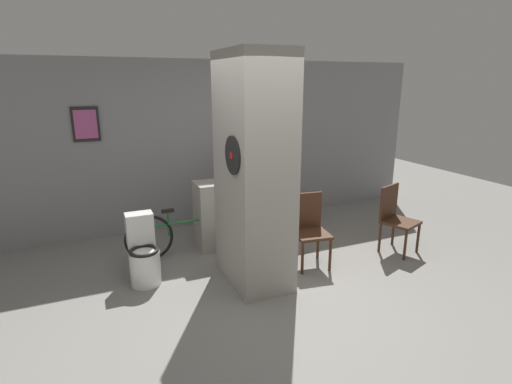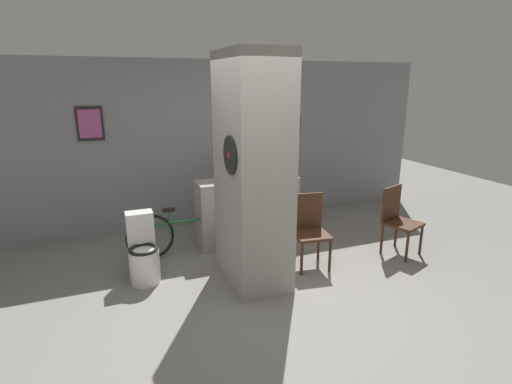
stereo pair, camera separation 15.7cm
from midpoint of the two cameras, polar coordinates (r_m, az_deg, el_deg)
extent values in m
plane|color=gray|center=(4.47, 0.72, -15.10)|extent=(14.00, 14.00, 0.00)
cube|color=gray|center=(6.41, -8.98, 6.62)|extent=(8.00, 0.06, 2.60)
cube|color=black|center=(6.11, -23.85, 8.85)|extent=(0.36, 0.02, 0.48)
cube|color=#B24C8C|center=(6.10, -23.85, 8.84)|extent=(0.30, 0.01, 0.39)
cube|color=black|center=(6.86, 3.40, 9.48)|extent=(0.44, 0.02, 0.34)
cube|color=#E0CC4C|center=(6.85, 3.45, 9.46)|extent=(0.36, 0.01, 0.28)
cube|color=black|center=(6.51, -2.99, 11.80)|extent=(0.28, 0.02, 0.38)
cube|color=teal|center=(6.50, -2.95, 11.80)|extent=(0.23, 0.01, 0.31)
cube|color=gray|center=(4.43, -1.33, 2.79)|extent=(0.62, 1.00, 2.60)
cylinder|color=black|center=(4.09, -4.48, 5.23)|extent=(0.03, 0.40, 0.40)
cylinder|color=red|center=(4.08, -4.68, 5.21)|extent=(0.01, 0.07, 0.07)
cube|color=gray|center=(5.76, -2.21, -2.70)|extent=(1.46, 0.44, 0.95)
cylinder|color=white|center=(4.87, -16.44, -10.36)|extent=(0.35, 0.35, 0.40)
torus|color=black|center=(4.79, -16.64, -8.08)|extent=(0.34, 0.34, 0.04)
cube|color=white|center=(4.94, -17.15, -5.09)|extent=(0.31, 0.20, 0.39)
cylinder|color=#422616|center=(4.92, 5.73, -9.42)|extent=(0.04, 0.04, 0.41)
cylinder|color=#422616|center=(5.05, 9.67, -8.87)|extent=(0.04, 0.04, 0.41)
cylinder|color=#422616|center=(5.23, 4.28, -7.80)|extent=(0.04, 0.04, 0.41)
cylinder|color=#422616|center=(5.36, 8.01, -7.33)|extent=(0.04, 0.04, 0.41)
cube|color=#422616|center=(5.05, 7.00, -5.99)|extent=(0.48, 0.48, 0.04)
cube|color=#422616|center=(5.13, 6.27, -2.62)|extent=(0.42, 0.09, 0.46)
cylinder|color=#422616|center=(5.58, 19.78, -7.18)|extent=(0.04, 0.04, 0.41)
cylinder|color=#422616|center=(5.89, 21.44, -6.13)|extent=(0.04, 0.04, 0.41)
cylinder|color=#422616|center=(5.74, 16.52, -6.25)|extent=(0.04, 0.04, 0.41)
cylinder|color=#422616|center=(6.04, 18.31, -5.29)|extent=(0.04, 0.04, 0.41)
cube|color=#422616|center=(5.73, 19.21, -4.10)|extent=(0.54, 0.54, 0.04)
cube|color=#422616|center=(5.74, 17.72, -1.30)|extent=(0.41, 0.17, 0.46)
torus|color=black|center=(5.40, -15.83, -6.41)|extent=(0.63, 0.04, 0.63)
torus|color=black|center=(5.60, -5.31, -5.03)|extent=(0.63, 0.04, 0.63)
cylinder|color=#266633|center=(5.42, -10.55, -4.15)|extent=(0.95, 0.04, 0.04)
cylinder|color=#266633|center=(5.38, -13.23, -4.48)|extent=(0.03, 0.03, 0.32)
cylinder|color=#266633|center=(5.53, -5.85, -3.54)|extent=(0.03, 0.03, 0.29)
cube|color=black|center=(5.32, -13.35, -2.65)|extent=(0.16, 0.06, 0.04)
cylinder|color=#262626|center=(5.49, -5.90, -2.10)|extent=(0.03, 0.42, 0.03)
cylinder|color=#267233|center=(5.69, -0.53, 3.11)|extent=(0.08, 0.08, 0.21)
cylinder|color=#267233|center=(5.66, -0.54, 4.59)|extent=(0.03, 0.03, 0.09)
sphere|color=#333333|center=(5.65, -0.54, 5.14)|extent=(0.03, 0.03, 0.03)
cylinder|color=olive|center=(5.65, 0.92, 2.68)|extent=(0.07, 0.07, 0.14)
cylinder|color=olive|center=(5.63, 0.93, 3.71)|extent=(0.03, 0.03, 0.06)
sphere|color=#333333|center=(5.62, 0.93, 4.10)|extent=(0.03, 0.03, 0.03)
camera|label=1|loc=(0.08, -90.91, -0.26)|focal=28.00mm
camera|label=2|loc=(0.08, 89.09, 0.26)|focal=28.00mm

